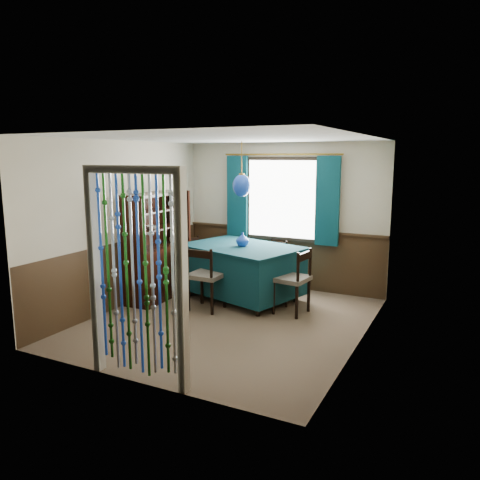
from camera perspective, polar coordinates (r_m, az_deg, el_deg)
The scene contains 22 objects.
floor at distance 6.62m, azimuth -1.41°, elevation -9.85°, with size 4.00×4.00×0.00m, color brown.
ceiling at distance 6.23m, azimuth -1.51°, elevation 12.33°, with size 4.00×4.00×0.00m, color silver.
wall_back at distance 8.10m, azimuth 5.20°, elevation 2.91°, with size 3.60×3.60×0.00m, color beige.
wall_front at distance 4.66m, azimuth -13.08°, elevation -2.64°, with size 3.60×3.60×0.00m, color beige.
wall_left at distance 7.31m, azimuth -14.02°, elevation 1.88°, with size 4.00×4.00×0.00m, color beige.
wall_right at distance 5.69m, azimuth 14.75°, elevation -0.43°, with size 4.00×4.00×0.00m, color beige.
wainscot_back at distance 8.22m, azimuth 5.08°, elevation -2.29°, with size 3.60×3.60×0.00m, color #392615.
wainscot_front at distance 4.89m, azimuth -12.61°, elevation -11.21°, with size 3.60×3.60×0.00m, color #392615.
wainscot_left at distance 7.44m, azimuth -13.68°, elevation -3.85°, with size 4.00×4.00×0.00m, color #392615.
wainscot_right at distance 5.88m, azimuth 14.27°, elevation -7.62°, with size 4.00×4.00×0.00m, color #392615.
window at distance 8.03m, azimuth 5.11°, elevation 5.00°, with size 1.32×0.12×1.42m, color black.
doorway at distance 4.76m, azimuth -12.53°, elevation -4.85°, with size 1.16×0.12×2.18m, color silver, non-canonical shape.
dining_table at distance 7.48m, azimuth 0.20°, elevation -3.53°, with size 2.07×1.69×0.87m.
chair_near at distance 6.96m, azimuth -4.25°, elevation -4.44°, with size 0.48×0.46×0.97m.
chair_far at distance 7.99m, azimuth 4.03°, elevation -2.94°, with size 0.54×0.53×0.86m.
chair_left at distance 8.19m, azimuth -5.33°, elevation -2.57°, with size 0.52×0.54×0.88m.
chair_right at distance 6.83m, azimuth 6.55°, elevation -4.81°, with size 0.51×0.52×0.96m.
sideboard at distance 7.67m, azimuth -9.94°, elevation -2.59°, with size 0.51×1.32×1.70m.
pendant_lamp at distance 7.29m, azimuth 0.21°, elevation 6.67°, with size 0.28×0.28×0.85m.
vase_table at distance 7.37m, azimuth 0.31°, elevation 0.00°, with size 0.19×0.19×0.20m, color #173B9F.
bowl_shelf at distance 7.36m, azimuth -10.70°, elevation 1.58°, with size 0.20×0.20×0.05m, color beige.
vase_sideboard at distance 7.86m, azimuth -8.09°, elevation 0.35°, with size 0.17×0.17×0.18m, color beige.
Camera 1 is at (2.92, -5.49, 2.26)m, focal length 35.00 mm.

